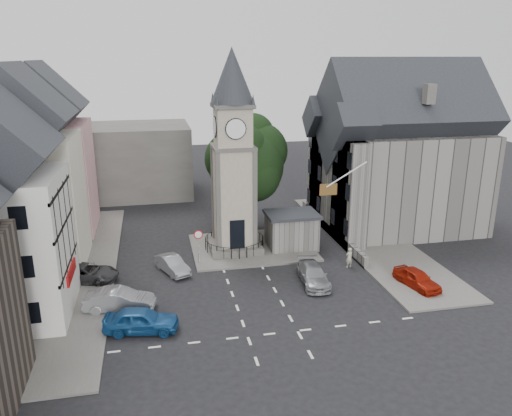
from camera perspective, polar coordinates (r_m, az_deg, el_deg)
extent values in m
plane|color=black|center=(34.80, -0.26, -9.58)|extent=(120.00, 120.00, 0.00)
cube|color=#595651|center=(40.12, -20.01, -6.82)|extent=(6.00, 30.00, 0.14)
cube|color=#595651|center=(45.34, 12.67, -3.41)|extent=(6.00, 26.00, 0.14)
cube|color=#595651|center=(42.20, -0.47, -4.52)|extent=(10.00, 8.00, 0.16)
cube|color=silver|center=(30.10, 1.93, -14.16)|extent=(20.00, 8.00, 0.01)
cube|color=#4C4944|center=(41.85, -2.49, -4.33)|extent=(4.20, 4.20, 0.70)
torus|color=black|center=(41.59, -2.50, -3.39)|extent=(4.86, 4.86, 0.06)
cube|color=gray|center=(40.47, -2.57, 1.41)|extent=(3.00, 3.00, 8.00)
cube|color=black|center=(39.97, -2.17, -3.00)|extent=(1.20, 0.25, 2.40)
cube|color=#4C4944|center=(39.58, -2.64, 7.00)|extent=(3.30, 3.30, 0.25)
cube|color=gray|center=(39.33, -2.68, 9.29)|extent=(2.70, 2.70, 3.20)
cylinder|color=white|center=(37.97, -2.33, 9.02)|extent=(1.50, 0.12, 1.50)
cube|color=#4C4944|center=(39.15, -2.71, 11.61)|extent=(3.10, 3.10, 0.30)
cone|color=black|center=(39.00, -2.76, 14.91)|extent=(3.40, 3.40, 4.20)
cube|color=#55524E|center=(42.02, 4.08, -2.74)|extent=(4.00, 3.00, 2.80)
cube|color=black|center=(41.53, 4.12, -0.73)|extent=(4.30, 3.30, 0.25)
cylinder|color=black|center=(46.23, -1.11, 0.20)|extent=(0.70, 0.70, 4.40)
cylinder|color=black|center=(38.84, -6.56, -4.74)|extent=(0.10, 0.10, 2.50)
cone|color=#A50C0C|center=(38.31, -6.61, -3.06)|extent=(0.70, 0.06, 0.70)
cone|color=white|center=(38.29, -6.61, -3.07)|extent=(0.54, 0.04, 0.54)
cube|color=#D4929B|center=(48.54, -22.61, 3.12)|extent=(7.50, 7.00, 10.00)
cube|color=#EFE1C8|center=(40.95, -24.50, 0.48)|extent=(7.50, 7.00, 10.00)
cube|color=silver|center=(33.71, -27.11, -4.13)|extent=(7.50, 7.00, 9.00)
cube|color=#4C4944|center=(59.88, -17.26, 5.12)|extent=(20.00, 10.00, 8.00)
cube|color=#55524E|center=(48.37, 15.88, 3.13)|extent=(14.00, 10.00, 9.00)
cube|color=#55524E|center=(42.70, 10.64, 1.69)|extent=(1.60, 4.40, 9.00)
cube|color=#55524E|center=(49.03, 7.55, 3.82)|extent=(1.60, 4.40, 9.00)
cube|color=#55524E|center=(45.90, 8.49, -2.41)|extent=(0.40, 16.00, 0.90)
cylinder|color=white|center=(38.29, 10.32, 3.80)|extent=(3.17, 0.10, 1.89)
plane|color=#B21414|center=(38.05, 8.27, 2.11)|extent=(1.40, 0.00, 1.40)
imported|color=navy|center=(30.69, -12.99, -12.38)|extent=(4.59, 2.46, 1.49)
imported|color=gray|center=(33.32, -15.33, -10.12)|extent=(4.63, 2.33, 1.46)
imported|color=#2F2F32|center=(38.09, -18.94, -7.04)|extent=(5.10, 3.38, 1.30)
imported|color=gray|center=(38.05, -9.55, -6.39)|extent=(2.72, 3.92, 1.22)
imported|color=gray|center=(36.02, 6.56, -7.59)|extent=(2.21, 4.61, 1.29)
imported|color=#9A1708|center=(36.95, 17.91, -7.69)|extent=(2.36, 4.08, 1.30)
imported|color=#B0AB91|center=(38.96, 10.59, -5.59)|extent=(0.65, 0.51, 1.59)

